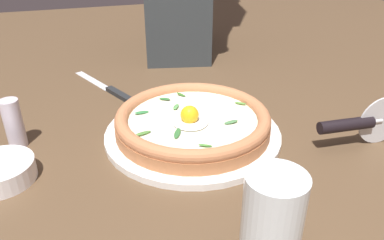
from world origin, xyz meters
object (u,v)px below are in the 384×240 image
at_px(pizza_cutter, 358,123).
at_px(drinking_glass, 271,226).
at_px(pizza, 192,120).
at_px(side_bowl, 0,172).
at_px(pepper_shaker, 14,123).
at_px(table_knife, 111,90).

relative_size(pizza_cutter, drinking_glass, 1.38).
height_order(pizza, side_bowl, pizza).
height_order(pizza, pizza_cutter, pizza_cutter).
bearing_deg(side_bowl, pepper_shaker, 171.53).
bearing_deg(table_knife, pizza, 26.74).
distance_m(side_bowl, table_knife, 0.35).
xyz_separation_m(drinking_glass, pepper_shaker, (-0.36, -0.31, -0.01)).
bearing_deg(table_knife, side_bowl, -34.03).
bearing_deg(pizza_cutter, side_bowl, -96.86).
bearing_deg(pizza_cutter, pepper_shaker, -106.72).
bearing_deg(side_bowl, drinking_glass, 51.73).
bearing_deg(side_bowl, pizza_cutter, 83.14).
xyz_separation_m(pizza, drinking_glass, (0.30, 0.00, 0.02)).
distance_m(side_bowl, pizza_cutter, 0.59).
height_order(side_bowl, pepper_shaker, pepper_shaker).
xyz_separation_m(pizza_cutter, drinking_glass, (0.19, -0.26, 0.01)).
distance_m(drinking_glass, pepper_shaker, 0.47).
height_order(pizza_cutter, drinking_glass, drinking_glass).
distance_m(pizza, side_bowl, 0.33).
relative_size(pizza, pizza_cutter, 1.69).
xyz_separation_m(side_bowl, pepper_shaker, (-0.10, 0.02, 0.03)).
relative_size(pizza, pepper_shaker, 3.18).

